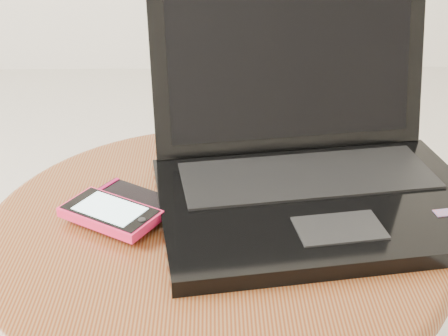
{
  "coord_description": "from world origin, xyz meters",
  "views": [
    {
      "loc": [
        -0.08,
        -0.52,
        0.85
      ],
      "look_at": [
        -0.07,
        0.13,
        0.51
      ],
      "focal_mm": 49.94,
      "sensor_mm": 36.0,
      "label": 1
    }
  ],
  "objects": [
    {
      "name": "table",
      "position": [
        -0.08,
        0.11,
        0.35
      ],
      "size": [
        0.56,
        0.56,
        0.45
      ],
      "color": "#4D2A13",
      "rests_on": "ground"
    },
    {
      "name": "laptop",
      "position": [
        0.04,
        0.18,
        0.49
      ],
      "size": [
        0.43,
        0.38,
        0.25
      ],
      "color": "black",
      "rests_on": "table"
    },
    {
      "name": "phone_black",
      "position": [
        -0.19,
        0.15,
        0.45
      ],
      "size": [
        0.12,
        0.11,
        0.01
      ],
      "color": "black",
      "rests_on": "table"
    },
    {
      "name": "phone_pink",
      "position": [
        -0.21,
        0.11,
        0.46
      ],
      "size": [
        0.13,
        0.11,
        0.01
      ],
      "color": "#F72055",
      "rests_on": "phone_black"
    }
  ]
}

